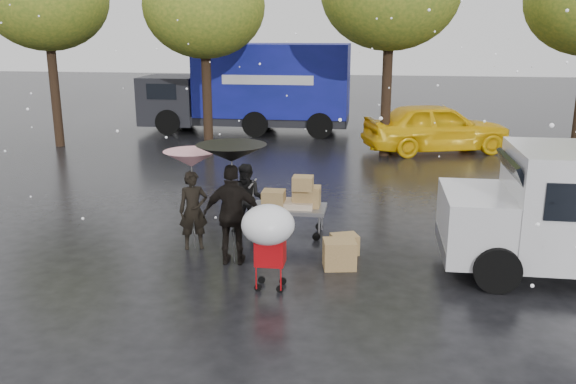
# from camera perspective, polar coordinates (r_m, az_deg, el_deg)

# --- Properties ---
(ground) EXTENTS (90.00, 90.00, 0.00)m
(ground) POSITION_cam_1_polar(r_m,az_deg,el_deg) (11.18, -3.67, -6.55)
(ground) COLOR black
(ground) RESTS_ON ground
(person_pink) EXTENTS (0.65, 0.54, 1.52)m
(person_pink) POSITION_cam_1_polar(r_m,az_deg,el_deg) (11.73, -8.85, -1.71)
(person_pink) COLOR black
(person_pink) RESTS_ON ground
(person_middle) EXTENTS (0.71, 0.56, 1.46)m
(person_middle) POSITION_cam_1_polar(r_m,az_deg,el_deg) (12.46, -3.80, -0.68)
(person_middle) COLOR black
(person_middle) RESTS_ON ground
(person_black) EXTENTS (1.10, 0.52, 1.83)m
(person_black) POSITION_cam_1_polar(r_m,az_deg,el_deg) (10.84, -5.17, -2.15)
(person_black) COLOR black
(person_black) RESTS_ON ground
(umbrella_pink) EXTENTS (1.03, 1.03, 1.91)m
(umbrella_pink) POSITION_cam_1_polar(r_m,az_deg,el_deg) (11.48, -9.05, 3.07)
(umbrella_pink) COLOR #4C4C4C
(umbrella_pink) RESTS_ON ground
(umbrella_black) EXTENTS (1.23, 1.23, 2.18)m
(umbrella_black) POSITION_cam_1_polar(r_m,az_deg,el_deg) (10.56, -5.31, 3.64)
(umbrella_black) COLOR #4C4C4C
(umbrella_black) RESTS_ON ground
(vendor_cart) EXTENTS (1.52, 0.80, 1.27)m
(vendor_cart) POSITION_cam_1_polar(r_m,az_deg,el_deg) (12.38, 0.46, -0.78)
(vendor_cart) COLOR slate
(vendor_cart) RESTS_ON ground
(shopping_cart) EXTENTS (0.84, 0.84, 1.46)m
(shopping_cart) POSITION_cam_1_polar(r_m,az_deg,el_deg) (9.58, -1.85, -3.50)
(shopping_cart) COLOR red
(shopping_cart) RESTS_ON ground
(blue_truck) EXTENTS (8.30, 2.60, 3.50)m
(blue_truck) POSITION_cam_1_polar(r_m,az_deg,el_deg) (24.72, -3.36, 9.66)
(blue_truck) COLOR navy
(blue_truck) RESTS_ON ground
(box_ground_near) EXTENTS (0.64, 0.55, 0.51)m
(box_ground_near) POSITION_cam_1_polar(r_m,az_deg,el_deg) (10.85, 4.83, -5.81)
(box_ground_near) COLOR olive
(box_ground_near) RESTS_ON ground
(box_ground_far) EXTENTS (0.59, 0.52, 0.37)m
(box_ground_far) POSITION_cam_1_polar(r_m,az_deg,el_deg) (11.53, 5.31, -4.89)
(box_ground_far) COLOR olive
(box_ground_far) RESTS_ON ground
(yellow_taxi) EXTENTS (5.31, 3.41, 1.68)m
(yellow_taxi) POSITION_cam_1_polar(r_m,az_deg,el_deg) (21.39, 13.73, 5.92)
(yellow_taxi) COLOR yellow
(yellow_taxi) RESTS_ON ground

